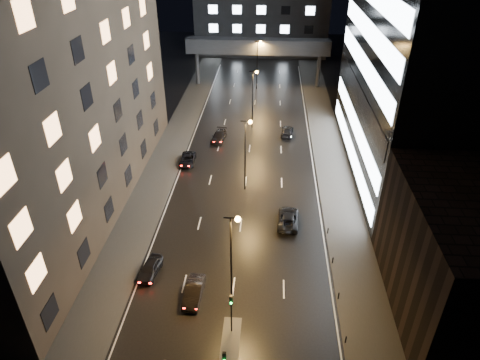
{
  "coord_description": "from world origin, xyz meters",
  "views": [
    {
      "loc": [
        2.87,
        -20.65,
        31.45
      ],
      "look_at": [
        -0.36,
        23.82,
        4.0
      ],
      "focal_mm": 32.0,
      "sensor_mm": 36.0,
      "label": 1
    }
  ],
  "objects_px": {
    "car_away_a": "(150,268)",
    "car_away_d": "(219,136)",
    "car_away_c": "(188,159)",
    "car_toward_b": "(287,131)",
    "car_away_b": "(194,292)",
    "car_toward_a": "(288,218)"
  },
  "relations": [
    {
      "from": "car_away_a",
      "to": "car_away_b",
      "type": "bearing_deg",
      "value": -22.02
    },
    {
      "from": "car_away_c",
      "to": "car_away_b",
      "type": "bearing_deg",
      "value": -80.05
    },
    {
      "from": "car_toward_b",
      "to": "car_away_b",
      "type": "bearing_deg",
      "value": 80.81
    },
    {
      "from": "car_away_a",
      "to": "car_away_c",
      "type": "height_order",
      "value": "car_away_a"
    },
    {
      "from": "car_away_c",
      "to": "car_toward_b",
      "type": "height_order",
      "value": "car_toward_b"
    },
    {
      "from": "car_toward_a",
      "to": "car_away_c",
      "type": "bearing_deg",
      "value": -40.18
    },
    {
      "from": "car_away_a",
      "to": "car_away_d",
      "type": "bearing_deg",
      "value": 91.46
    },
    {
      "from": "car_away_c",
      "to": "car_toward_b",
      "type": "relative_size",
      "value": 0.98
    },
    {
      "from": "car_away_b",
      "to": "car_toward_a",
      "type": "relative_size",
      "value": 0.85
    },
    {
      "from": "car_away_b",
      "to": "car_toward_b",
      "type": "distance_m",
      "value": 38.31
    },
    {
      "from": "car_away_b",
      "to": "car_away_a",
      "type": "bearing_deg",
      "value": 152.35
    },
    {
      "from": "car_away_b",
      "to": "car_toward_a",
      "type": "bearing_deg",
      "value": 55.33
    },
    {
      "from": "car_toward_a",
      "to": "car_away_a",
      "type": "bearing_deg",
      "value": 36.7
    },
    {
      "from": "car_away_d",
      "to": "car_away_a",
      "type": "bearing_deg",
      "value": -89.7
    },
    {
      "from": "car_toward_a",
      "to": "car_toward_b",
      "type": "relative_size",
      "value": 1.11
    },
    {
      "from": "car_away_a",
      "to": "car_away_b",
      "type": "distance_m",
      "value": 5.79
    },
    {
      "from": "car_away_d",
      "to": "car_toward_a",
      "type": "relative_size",
      "value": 0.92
    },
    {
      "from": "car_away_c",
      "to": "car_toward_b",
      "type": "xyz_separation_m",
      "value": [
        15.05,
        10.84,
        0.04
      ]
    },
    {
      "from": "car_away_b",
      "to": "car_away_d",
      "type": "height_order",
      "value": "car_away_b"
    },
    {
      "from": "car_away_a",
      "to": "car_away_d",
      "type": "relative_size",
      "value": 0.86
    },
    {
      "from": "car_away_a",
      "to": "car_toward_a",
      "type": "bearing_deg",
      "value": 41.54
    },
    {
      "from": "car_away_d",
      "to": "car_toward_a",
      "type": "height_order",
      "value": "car_toward_a"
    }
  ]
}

